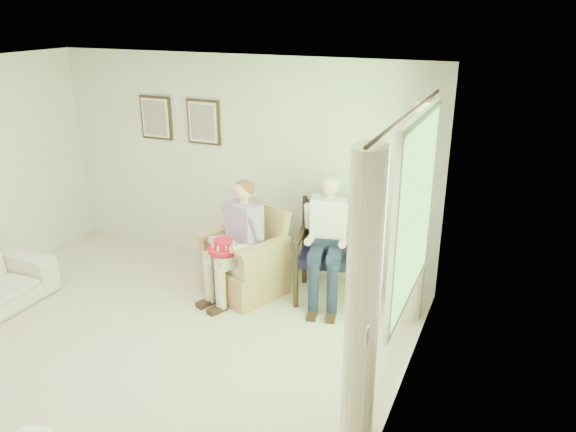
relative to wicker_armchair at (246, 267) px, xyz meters
The scene contains 14 objects.
floor 2.07m from the wicker_armchair, 103.37° to the right, with size 5.50×5.50×0.00m, color beige.
back_wall 1.33m from the wicker_armchair, 121.88° to the left, with size 5.00×0.04×2.60m, color silver.
right_wall 3.01m from the wicker_armchair, 44.47° to the right, with size 0.04×5.50×2.60m, color silver.
ceiling 3.06m from the wicker_armchair, 103.37° to the right, with size 5.00×5.50×0.02m, color white.
window 2.49m from the wicker_armchair, 21.63° to the right, with size 0.13×2.50×1.63m.
curtain_left 2.70m from the wicker_armchair, 43.62° to the right, with size 0.34×0.34×2.30m, color beige.
curtain_right 2.04m from the wicker_armchair, ahead, with size 0.34×0.34×2.30m, color beige.
framed_print_left 2.30m from the wicker_armchair, 156.02° to the left, with size 0.45×0.05×0.55m.
framed_print_right 1.87m from the wicker_armchair, 141.96° to the left, with size 0.45×0.05×0.55m.
wicker_armchair is the anchor object (origin of this frame).
wood_armchair 1.00m from the wicker_armchair, 21.50° to the left, with size 0.69×0.65×1.06m.
person_wicker 0.48m from the wicker_armchair, 90.00° to the right, with size 0.40×0.62×1.33m.
person_dark 1.06m from the wicker_armchair, 11.29° to the left, with size 0.40×0.63×1.41m.
red_hat 0.49m from the wicker_armchair, 106.79° to the right, with size 0.34×0.34×0.14m.
Camera 1 is at (3.22, -3.14, 3.12)m, focal length 35.00 mm.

